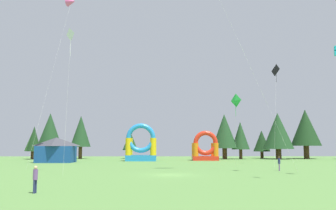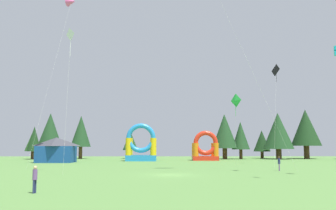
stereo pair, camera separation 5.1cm
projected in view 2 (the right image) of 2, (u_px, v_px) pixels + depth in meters
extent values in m
plane|color=#5B8C42|center=(170.00, 175.00, 36.62)|extent=(120.00, 120.00, 0.00)
pyramid|color=green|center=(235.00, 101.00, 45.47)|extent=(0.91, 1.11, 1.22)
cylinder|color=green|center=(236.00, 109.00, 45.42)|extent=(0.04, 0.04, 1.84)
cylinder|color=silver|center=(236.00, 135.00, 46.35)|extent=(0.38, 2.57, 8.34)
cone|color=#EA599E|center=(71.00, 2.00, 57.35)|extent=(1.64, 1.74, 1.45)
cylinder|color=silver|center=(51.00, 76.00, 51.35)|extent=(2.50, 9.35, 25.11)
pyramid|color=black|center=(277.00, 71.00, 55.22)|extent=(0.93, 1.46, 1.40)
cylinder|color=black|center=(276.00, 77.00, 55.09)|extent=(0.04, 0.04, 1.72)
cylinder|color=silver|center=(275.00, 116.00, 51.88)|extent=(2.26, 5.14, 13.96)
pyramid|color=white|center=(71.00, 35.00, 40.77)|extent=(1.01, 0.90, 1.02)
cylinder|color=white|center=(70.00, 46.00, 40.58)|extent=(0.04, 0.04, 2.44)
cylinder|color=silver|center=(67.00, 101.00, 38.56)|extent=(0.32, 2.71, 15.03)
cylinder|color=silver|center=(336.00, 115.00, 37.31)|extent=(1.60, 5.05, 11.97)
cylinder|color=silver|center=(256.00, 80.00, 41.62)|extent=(8.76, 0.16, 20.55)
cylinder|color=navy|center=(35.00, 186.00, 22.86)|extent=(0.15, 0.15, 0.82)
cylinder|color=navy|center=(34.00, 187.00, 22.71)|extent=(0.15, 0.15, 0.82)
cylinder|color=#724C8C|center=(35.00, 175.00, 22.87)|extent=(0.37, 0.37, 0.65)
sphere|color=#D8AD84|center=(35.00, 168.00, 22.91)|extent=(0.22, 0.22, 0.22)
cylinder|color=#724C8C|center=(279.00, 167.00, 42.46)|extent=(0.14, 0.14, 0.80)
cylinder|color=#724C8C|center=(279.00, 167.00, 42.30)|extent=(0.14, 0.14, 0.80)
cylinder|color=navy|center=(279.00, 161.00, 42.46)|extent=(0.33, 0.33, 0.63)
sphere|color=brown|center=(279.00, 157.00, 42.50)|extent=(0.22, 0.22, 0.22)
cube|color=red|center=(205.00, 158.00, 71.33)|extent=(4.88, 3.83, 0.81)
cylinder|color=orange|center=(196.00, 150.00, 70.12)|extent=(1.07, 1.07, 2.51)
cylinder|color=orange|center=(216.00, 150.00, 70.16)|extent=(1.07, 1.07, 2.51)
cylinder|color=orange|center=(195.00, 149.00, 72.86)|extent=(1.07, 1.07, 2.51)
cylinder|color=orange|center=(214.00, 149.00, 72.90)|extent=(1.07, 1.07, 2.51)
torus|color=red|center=(206.00, 143.00, 70.28)|extent=(4.67, 0.86, 4.67)
cube|color=#268CD8|center=(141.00, 158.00, 68.77)|extent=(5.60, 3.85, 1.06)
cylinder|color=yellow|center=(128.00, 147.00, 67.59)|extent=(1.08, 1.08, 3.15)
cylinder|color=yellow|center=(153.00, 147.00, 67.64)|extent=(1.08, 1.08, 3.15)
cylinder|color=yellow|center=(130.00, 147.00, 70.35)|extent=(1.08, 1.08, 3.15)
cylinder|color=yellow|center=(154.00, 147.00, 70.39)|extent=(1.08, 1.08, 3.15)
torus|color=#268CD8|center=(141.00, 138.00, 67.78)|extent=(5.39, 0.86, 5.39)
cube|color=#19478C|center=(56.00, 154.00, 62.94)|extent=(6.01, 4.48, 2.78)
pyramid|color=#3F3F47|center=(57.00, 142.00, 63.17)|extent=(6.01, 4.48, 1.47)
cylinder|color=#4C331E|center=(32.00, 155.00, 77.51)|extent=(0.59, 0.59, 1.68)
cone|color=#234C1E|center=(33.00, 141.00, 77.83)|extent=(3.25, 3.25, 4.28)
cylinder|color=#4C331E|center=(34.00, 155.00, 76.28)|extent=(0.53, 0.53, 1.66)
cone|color=#193819|center=(34.00, 139.00, 76.65)|extent=(2.94, 2.94, 5.16)
cylinder|color=#4C331E|center=(49.00, 152.00, 81.72)|extent=(0.95, 0.95, 2.62)
cone|color=#1E4221|center=(50.00, 130.00, 82.26)|extent=(5.30, 5.30, 7.40)
cylinder|color=#4C331E|center=(80.00, 153.00, 79.35)|extent=(0.78, 0.78, 2.57)
cone|color=#1E4221|center=(81.00, 131.00, 79.85)|extent=(4.31, 4.31, 6.69)
cylinder|color=#4C331E|center=(130.00, 154.00, 80.73)|extent=(0.60, 0.60, 1.85)
cone|color=#1E4221|center=(130.00, 141.00, 81.05)|extent=(3.32, 3.32, 4.12)
cylinder|color=#4C331E|center=(225.00, 154.00, 78.05)|extent=(0.97, 0.97, 2.28)
cone|color=#1E4221|center=(225.00, 131.00, 78.56)|extent=(5.36, 5.36, 7.24)
cylinder|color=#4C331E|center=(241.00, 154.00, 78.25)|extent=(0.69, 0.69, 2.02)
cone|color=#1E4221|center=(241.00, 136.00, 78.67)|extent=(3.81, 3.81, 5.86)
cylinder|color=#4C331E|center=(262.00, 155.00, 82.24)|extent=(0.68, 0.68, 1.52)
cone|color=#193819|center=(262.00, 141.00, 82.58)|extent=(3.75, 3.75, 4.68)
cylinder|color=#4C331E|center=(279.00, 154.00, 77.76)|extent=(1.15, 1.15, 2.13)
cone|color=#1E4221|center=(278.00, 131.00, 78.28)|extent=(6.40, 6.40, 7.63)
cylinder|color=#4C331E|center=(307.00, 152.00, 79.71)|extent=(1.15, 1.15, 2.79)
cone|color=#193819|center=(306.00, 128.00, 80.28)|extent=(6.41, 6.41, 7.87)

